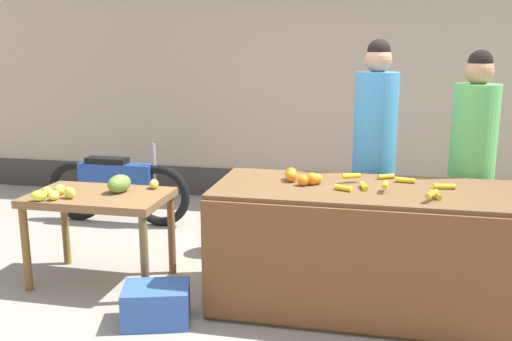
% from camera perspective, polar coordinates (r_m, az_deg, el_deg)
% --- Properties ---
extents(ground_plane, '(24.00, 24.00, 0.00)m').
position_cam_1_polar(ground_plane, '(4.24, 3.45, -13.01)').
color(ground_plane, gray).
extents(market_wall_back, '(8.85, 0.23, 3.48)m').
position_cam_1_polar(market_wall_back, '(6.60, 7.44, 11.41)').
color(market_wall_back, tan).
rests_on(market_wall_back, ground).
extents(fruit_stall_counter, '(2.11, 0.91, 0.88)m').
position_cam_1_polar(fruit_stall_counter, '(4.02, 11.03, -7.89)').
color(fruit_stall_counter, brown).
rests_on(fruit_stall_counter, ground).
extents(side_table_wooden, '(1.06, 0.65, 0.72)m').
position_cam_1_polar(side_table_wooden, '(4.48, -15.83, -3.52)').
color(side_table_wooden, brown).
rests_on(side_table_wooden, ground).
extents(banana_bunch_pile, '(0.81, 0.69, 0.07)m').
position_cam_1_polar(banana_bunch_pile, '(3.89, 14.08, -1.48)').
color(banana_bunch_pile, yellow).
rests_on(banana_bunch_pile, fruit_stall_counter).
extents(orange_pile, '(0.28, 0.25, 0.09)m').
position_cam_1_polar(orange_pile, '(3.96, 4.71, -0.69)').
color(orange_pile, orange).
rests_on(orange_pile, fruit_stall_counter).
extents(mango_papaya_pile, '(0.80, 0.64, 0.14)m').
position_cam_1_polar(mango_papaya_pile, '(4.42, -15.83, -1.64)').
color(mango_papaya_pile, '#D6D549').
rests_on(mango_papaya_pile, side_table_wooden).
extents(vendor_woman_blue_shirt, '(0.34, 0.34, 1.89)m').
position_cam_1_polar(vendor_woman_blue_shirt, '(4.56, 12.03, 1.26)').
color(vendor_woman_blue_shirt, '#33333D').
rests_on(vendor_woman_blue_shirt, ground).
extents(vendor_woman_green_shirt, '(0.34, 0.34, 1.81)m').
position_cam_1_polar(vendor_woman_green_shirt, '(4.58, 21.26, 0.18)').
color(vendor_woman_green_shirt, '#33333D').
rests_on(vendor_woman_green_shirt, ground).
extents(parked_motorcycle, '(1.60, 0.18, 0.88)m').
position_cam_1_polar(parked_motorcycle, '(6.01, -14.11, -1.57)').
color(parked_motorcycle, black).
rests_on(parked_motorcycle, ground).
extents(produce_crate, '(0.51, 0.43, 0.26)m').
position_cam_1_polar(produce_crate, '(3.91, -10.21, -13.40)').
color(produce_crate, '#3359A5').
rests_on(produce_crate, ground).
extents(produce_sack, '(0.44, 0.46, 0.50)m').
position_cam_1_polar(produce_sack, '(5.05, -3.18, -5.68)').
color(produce_sack, maroon).
rests_on(produce_sack, ground).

